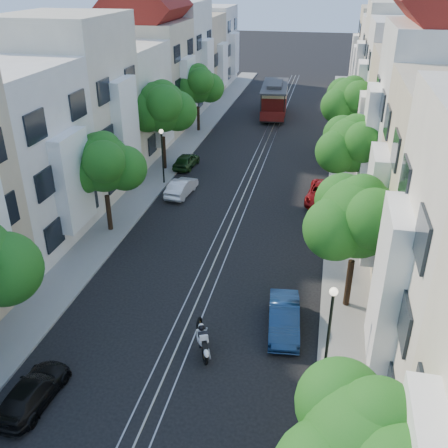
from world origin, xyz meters
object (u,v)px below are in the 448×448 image
Objects in this scene: tree_e_c at (354,146)px; tree_w_b at (104,165)px; lamp_east at (330,320)px; parked_car_w_near at (33,392)px; parked_car_w_far at (186,161)px; parked_car_e_mid at (284,318)px; parked_car_e_far at (322,193)px; tree_e_b at (359,220)px; tree_w_c at (162,108)px; sportbike_rider at (202,338)px; cable_car at (274,97)px; tree_w_d at (198,85)px; parked_car_w_mid at (182,187)px; tree_e_d at (351,102)px; lamp_west at (162,148)px.

tree_w_b is (-14.40, -6.00, -0.20)m from tree_e_c.
lamp_east reaches higher than parked_car_w_near.
parked_car_w_far reaches higher than parked_car_w_near.
parked_car_e_mid is 0.89× the size of parked_car_e_far.
parked_car_w_far is (-12.86, 16.82, -4.14)m from tree_e_b.
tree_w_c is 3.60× the size of sportbike_rider.
cable_car is 2.45× the size of parked_car_w_near.
tree_w_d is 1.80× the size of parked_car_w_mid.
tree_e_d is at bearing 77.27° from parked_car_e_mid.
tree_w_d is 1.57× the size of lamp_east.
tree_e_d reaches higher than tree_w_d.
parked_car_e_mid is at bearing -102.07° from tree_e_c.
tree_e_b is 1.07× the size of tree_w_b.
tree_e_c is 1.04× the size of tree_w_b.
tree_e_d is 15.60m from tree_w_c.
parked_car_e_far is (-1.66, 1.25, -3.99)m from tree_e_c.
tree_w_b is 7.87m from parked_car_w_mid.
tree_e_b reaches higher than tree_w_b.
parked_car_w_near is at bearing -83.65° from tree_w_c.
lamp_east and lamp_west have the same top height.
tree_e_c reaches higher than parked_car_e_far.
parked_car_w_mid is 5.63m from parked_car_w_far.
tree_e_c is at bearing 71.90° from parked_car_e_mid.
parked_car_e_far reaches higher than parked_car_w_near.
tree_w_d is 16.41m from parked_car_w_mid.
tree_e_d reaches higher than parked_car_w_mid.
tree_w_d is 1.49× the size of parked_car_e_far.
tree_w_b is 15.14m from parked_car_e_far.
tree_w_c is 25.01m from lamp_east.
lamp_east is at bearing -55.01° from lamp_west.
parked_car_e_far is (-1.66, 12.25, -4.13)m from tree_e_b.
parked_car_w_far is (-11.90, 21.80, -2.25)m from lamp_east.
tree_w_b is (-14.40, -17.00, -0.47)m from tree_e_d.
lamp_west is (0.84, -2.98, -2.22)m from tree_w_c.
lamp_west is 1.15× the size of parked_car_w_mid.
parked_car_w_near is at bearing -143.52° from tree_e_b.
tree_e_b is 0.94× the size of tree_w_c.
tree_w_c is 11.01m from tree_w_d.
tree_w_c reaches higher than tree_w_d.
parked_car_e_far is 1.21× the size of parked_car_w_mid.
tree_w_d is 19.89m from parked_car_e_far.
tree_e_b is 1.03× the size of tree_w_d.
parked_car_w_near is (-10.70, -3.65, -2.32)m from lamp_east.
tree_e_c reaches higher than cable_car.
lamp_east is at bearing -28.22° from sportbike_rider.
lamp_west is 1.14× the size of parked_car_w_near.
tree_e_b is 21.53m from tree_w_c.
parked_car_w_near is 19.95m from parked_car_w_mid.
lamp_west is 1.19× the size of parked_car_w_far.
tree_w_b is 16.81m from lamp_east.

